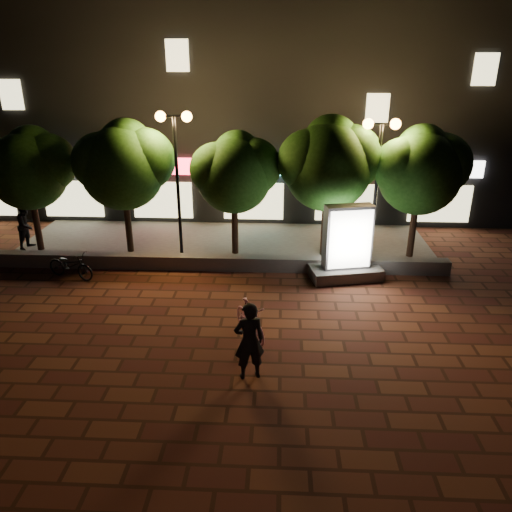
# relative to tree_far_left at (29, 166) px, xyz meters

# --- Properties ---
(ground) EXTENTS (80.00, 80.00, 0.00)m
(ground) POSITION_rel_tree_far_left_xyz_m (6.95, -5.46, -3.29)
(ground) COLOR #582D1B
(ground) RESTS_ON ground
(retaining_wall) EXTENTS (16.00, 0.45, 0.50)m
(retaining_wall) POSITION_rel_tree_far_left_xyz_m (6.95, -1.46, -3.04)
(retaining_wall) COLOR slate
(retaining_wall) RESTS_ON ground
(sidewalk) EXTENTS (16.00, 5.00, 0.08)m
(sidewalk) POSITION_rel_tree_far_left_xyz_m (6.95, 1.04, -3.25)
(sidewalk) COLOR slate
(sidewalk) RESTS_ON ground
(building_block) EXTENTS (28.00, 8.12, 11.30)m
(building_block) POSITION_rel_tree_far_left_xyz_m (6.94, 7.53, 1.70)
(building_block) COLOR black
(building_block) RESTS_ON ground
(tree_far_left) EXTENTS (3.36, 2.80, 4.63)m
(tree_far_left) POSITION_rel_tree_far_left_xyz_m (0.00, 0.00, 0.00)
(tree_far_left) COLOR black
(tree_far_left) RESTS_ON sidewalk
(tree_left) EXTENTS (3.60, 3.00, 4.89)m
(tree_left) POSITION_rel_tree_far_left_xyz_m (3.50, 0.00, 0.15)
(tree_left) COLOR black
(tree_left) RESTS_ON sidewalk
(tree_mid) EXTENTS (3.24, 2.70, 4.50)m
(tree_mid) POSITION_rel_tree_far_left_xyz_m (7.50, -0.00, -0.08)
(tree_mid) COLOR black
(tree_mid) RESTS_ON sidewalk
(tree_right) EXTENTS (3.72, 3.10, 5.07)m
(tree_right) POSITION_rel_tree_far_left_xyz_m (10.80, 0.00, 0.27)
(tree_right) COLOR black
(tree_right) RESTS_ON sidewalk
(tree_far_right) EXTENTS (3.48, 2.90, 4.76)m
(tree_far_right) POSITION_rel_tree_far_left_xyz_m (14.00, 0.00, 0.08)
(tree_far_right) COLOR black
(tree_far_right) RESTS_ON sidewalk
(street_lamp_left) EXTENTS (1.26, 0.36, 5.18)m
(street_lamp_left) POSITION_rel_tree_far_left_xyz_m (5.45, -0.26, 0.74)
(street_lamp_left) COLOR black
(street_lamp_left) RESTS_ON sidewalk
(street_lamp_right) EXTENTS (1.26, 0.36, 4.98)m
(street_lamp_right) POSITION_rel_tree_far_left_xyz_m (12.45, -0.26, 0.60)
(street_lamp_right) COLOR black
(street_lamp_right) RESTS_ON sidewalk
(ad_kiosk) EXTENTS (2.54, 1.64, 2.54)m
(ad_kiosk) POSITION_rel_tree_far_left_xyz_m (11.34, -1.96, -2.27)
(ad_kiosk) COLOR slate
(ad_kiosk) RESTS_ON ground
(scooter_pink) EXTENTS (1.21, 1.68, 1.00)m
(scooter_pink) POSITION_rel_tree_far_left_xyz_m (8.36, -5.91, -2.79)
(scooter_pink) COLOR pink
(scooter_pink) RESTS_ON ground
(rider) EXTENTS (0.81, 0.64, 1.94)m
(rider) POSITION_rel_tree_far_left_xyz_m (8.45, -7.71, -2.32)
(rider) COLOR black
(rider) RESTS_ON ground
(scooter_parked) EXTENTS (1.90, 1.18, 0.94)m
(scooter_parked) POSITION_rel_tree_far_left_xyz_m (2.12, -2.46, -2.82)
(scooter_parked) COLOR black
(scooter_parked) RESTS_ON ground
(pedestrian) EXTENTS (0.88, 1.02, 1.80)m
(pedestrian) POSITION_rel_tree_far_left_xyz_m (-0.55, 0.12, -2.31)
(pedestrian) COLOR black
(pedestrian) RESTS_ON sidewalk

